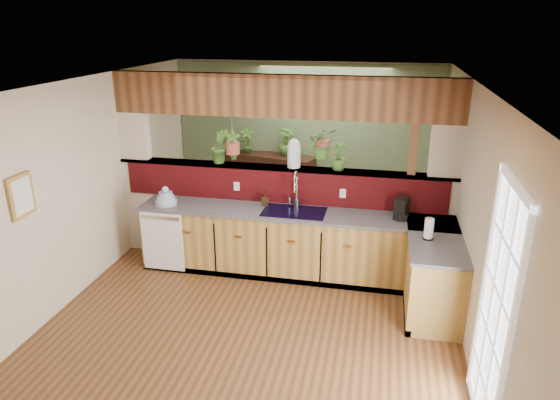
% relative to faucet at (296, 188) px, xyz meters
% --- Properties ---
extents(ground, '(4.60, 7.00, 0.01)m').
position_rel_faucet_xyz_m(ground, '(-0.24, -1.13, -1.17)').
color(ground, brown).
rests_on(ground, ground).
extents(ceiling, '(4.60, 7.00, 0.01)m').
position_rel_faucet_xyz_m(ceiling, '(-0.24, -1.13, 1.43)').
color(ceiling, brown).
rests_on(ceiling, ground).
extents(wall_back, '(4.60, 0.02, 2.60)m').
position_rel_faucet_xyz_m(wall_back, '(-0.24, 2.37, 0.13)').
color(wall_back, beige).
rests_on(wall_back, ground).
extents(wall_left, '(0.02, 7.00, 2.60)m').
position_rel_faucet_xyz_m(wall_left, '(-2.54, -1.13, 0.13)').
color(wall_left, beige).
rests_on(wall_left, ground).
extents(wall_right, '(0.02, 7.00, 2.60)m').
position_rel_faucet_xyz_m(wall_right, '(2.06, -1.13, 0.13)').
color(wall_right, beige).
rests_on(wall_right, ground).
extents(pass_through_partition, '(4.60, 0.21, 2.60)m').
position_rel_faucet_xyz_m(pass_through_partition, '(-0.21, 0.22, 0.02)').
color(pass_through_partition, beige).
rests_on(pass_through_partition, ground).
extents(pass_through_ledge, '(4.60, 0.21, 0.04)m').
position_rel_faucet_xyz_m(pass_through_ledge, '(-0.24, 0.22, 0.20)').
color(pass_through_ledge, brown).
rests_on(pass_through_ledge, ground).
extents(header_beam, '(4.60, 0.15, 0.55)m').
position_rel_faucet_xyz_m(header_beam, '(-0.24, 0.22, 1.15)').
color(header_beam, brown).
rests_on(header_beam, ground).
extents(sage_backwall, '(4.55, 0.02, 2.55)m').
position_rel_faucet_xyz_m(sage_backwall, '(-0.24, 2.35, 0.13)').
color(sage_backwall, '#576D4A').
rests_on(sage_backwall, ground).
extents(countertop, '(4.14, 1.52, 0.90)m').
position_rel_faucet_xyz_m(countertop, '(0.59, -0.26, -0.73)').
color(countertop, olive).
rests_on(countertop, ground).
extents(dishwasher, '(0.58, 0.03, 0.82)m').
position_rel_faucet_xyz_m(dishwasher, '(-1.72, -0.46, -0.72)').
color(dishwasher, white).
rests_on(dishwasher, ground).
extents(navy_sink, '(0.82, 0.50, 0.18)m').
position_rel_faucet_xyz_m(navy_sink, '(0.01, -0.15, -0.35)').
color(navy_sink, black).
rests_on(navy_sink, countertop).
extents(french_door, '(0.06, 1.02, 2.16)m').
position_rel_faucet_xyz_m(french_door, '(2.03, -2.43, -0.12)').
color(french_door, white).
rests_on(french_door, ground).
extents(framed_print, '(0.04, 0.35, 0.45)m').
position_rel_faucet_xyz_m(framed_print, '(-2.52, -1.93, 0.38)').
color(framed_print, olive).
rests_on(framed_print, wall_left).
extents(faucet, '(0.22, 0.22, 0.51)m').
position_rel_faucet_xyz_m(faucet, '(0.00, 0.00, 0.00)').
color(faucet, '#B7B7B2').
rests_on(faucet, countertop).
extents(dish_stack, '(0.29, 0.29, 0.25)m').
position_rel_faucet_xyz_m(dish_stack, '(-1.73, -0.23, -0.19)').
color(dish_stack, '#9EB0CD').
rests_on(dish_stack, countertop).
extents(soap_dispenser, '(0.11, 0.11, 0.19)m').
position_rel_faucet_xyz_m(soap_dispenser, '(-0.42, 0.00, -0.18)').
color(soap_dispenser, '#362413').
rests_on(soap_dispenser, countertop).
extents(coffee_maker, '(0.14, 0.24, 0.27)m').
position_rel_faucet_xyz_m(coffee_maker, '(1.36, -0.11, -0.15)').
color(coffee_maker, black).
rests_on(coffee_maker, countertop).
extents(paper_towel, '(0.12, 0.12, 0.26)m').
position_rel_faucet_xyz_m(paper_towel, '(1.65, -0.68, -0.15)').
color(paper_towel, black).
rests_on(paper_towel, countertop).
extents(glass_jar, '(0.17, 0.17, 0.39)m').
position_rel_faucet_xyz_m(glass_jar, '(-0.07, 0.22, 0.41)').
color(glass_jar, silver).
rests_on(glass_jar, pass_through_ledge).
extents(ledge_plant_left, '(0.31, 0.27, 0.48)m').
position_rel_faucet_xyz_m(ledge_plant_left, '(-1.08, 0.22, 0.46)').
color(ledge_plant_left, '#345D20').
rests_on(ledge_plant_left, pass_through_ledge).
extents(ledge_plant_right, '(0.24, 0.24, 0.37)m').
position_rel_faucet_xyz_m(ledge_plant_right, '(0.52, 0.22, 0.40)').
color(ledge_plant_right, '#345D20').
rests_on(ledge_plant_right, pass_through_ledge).
extents(hanging_plant_a, '(0.24, 0.20, 0.52)m').
position_rel_faucet_xyz_m(hanging_plant_a, '(-0.91, 0.22, 0.60)').
color(hanging_plant_a, brown).
rests_on(hanging_plant_a, header_beam).
extents(hanging_plant_b, '(0.43, 0.39, 0.53)m').
position_rel_faucet_xyz_m(hanging_plant_b, '(0.31, 0.22, 0.74)').
color(hanging_plant_b, brown).
rests_on(hanging_plant_b, header_beam).
extents(shelving_console, '(1.67, 0.78, 1.07)m').
position_rel_faucet_xyz_m(shelving_console, '(-0.85, 2.12, -0.67)').
color(shelving_console, black).
rests_on(shelving_console, ground).
extents(shelf_plant_a, '(0.28, 0.25, 0.45)m').
position_rel_faucet_xyz_m(shelf_plant_a, '(-1.24, 2.12, 0.09)').
color(shelf_plant_a, '#345D20').
rests_on(shelf_plant_a, shelving_console).
extents(shelf_plant_b, '(0.33, 0.33, 0.49)m').
position_rel_faucet_xyz_m(shelf_plant_b, '(-0.54, 2.12, 0.11)').
color(shelf_plant_b, '#345D20').
rests_on(shelf_plant_b, shelving_console).
extents(floor_plant, '(0.67, 0.60, 0.67)m').
position_rel_faucet_xyz_m(floor_plant, '(1.13, 1.28, -0.84)').
color(floor_plant, '#345D20').
rests_on(floor_plant, ground).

